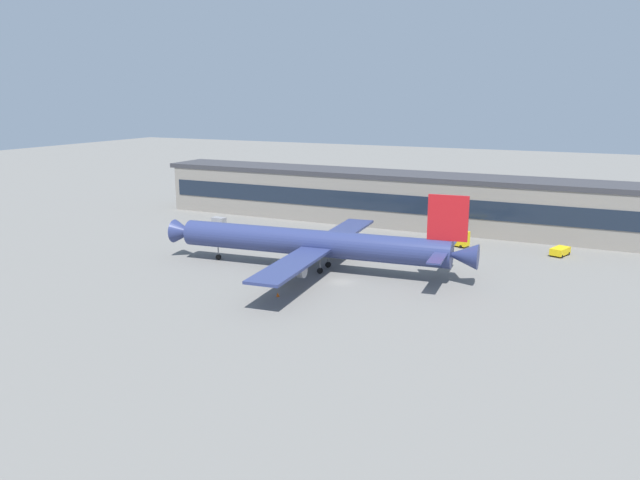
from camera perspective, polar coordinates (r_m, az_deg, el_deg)
The scene contains 7 objects.
ground_plane at distance 114.23m, azimuth 1.95°, elevation -3.82°, with size 600.00×600.00×0.00m, color slate.
terminal_building at distance 162.39m, azimuth 9.65°, elevation 3.54°, with size 150.96×14.82×13.58m.
airliner at distance 120.66m, azimuth -0.40°, elevation -0.29°, with size 62.61×54.04×16.04m.
baggage_tug at distance 166.47m, azimuth -9.21°, elevation 1.79°, with size 3.78×2.42×1.85m.
pushback_tractor at distance 141.47m, azimuth 20.99°, elevation -0.94°, with size 3.99×5.38×1.75m.
stair_truck at distance 143.90m, azimuth 12.19°, elevation 0.25°, with size 6.44×4.05×3.55m.
traffic_cone_0 at distance 106.10m, azimuth -3.86°, elevation -4.97°, with size 0.59×0.59×0.74m, color #F2590C.
Camera 1 is at (43.68, -100.21, 33.16)m, focal length 35.16 mm.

